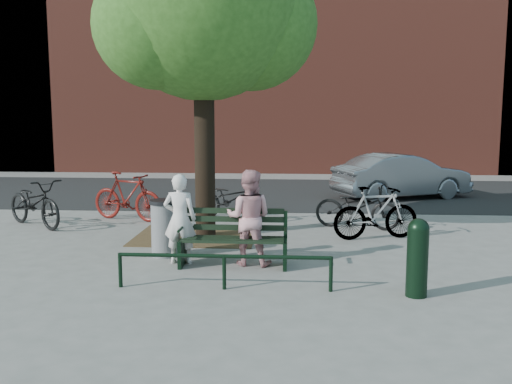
# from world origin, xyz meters

# --- Properties ---
(ground) EXTENTS (90.00, 90.00, 0.00)m
(ground) POSITION_xyz_m (0.00, 0.00, 0.00)
(ground) COLOR gray
(ground) RESTS_ON ground
(dirt_pit) EXTENTS (2.40, 2.00, 0.02)m
(dirt_pit) POSITION_xyz_m (-1.00, 2.20, 0.01)
(dirt_pit) COLOR brown
(dirt_pit) RESTS_ON ground
(road) EXTENTS (40.00, 7.00, 0.01)m
(road) POSITION_xyz_m (0.00, 8.50, 0.01)
(road) COLOR black
(road) RESTS_ON ground
(townhouse_row) EXTENTS (45.00, 4.00, 14.00)m
(townhouse_row) POSITION_xyz_m (0.17, 16.00, 6.25)
(townhouse_row) COLOR brown
(townhouse_row) RESTS_ON ground
(park_bench) EXTENTS (1.74, 0.54, 0.97)m
(park_bench) POSITION_xyz_m (-0.00, 0.08, 0.48)
(park_bench) COLOR black
(park_bench) RESTS_ON ground
(guard_railing) EXTENTS (3.06, 0.06, 0.51)m
(guard_railing) POSITION_xyz_m (0.00, -1.20, 0.40)
(guard_railing) COLOR black
(guard_railing) RESTS_ON ground
(street_tree) EXTENTS (4.20, 3.80, 6.50)m
(street_tree) POSITION_xyz_m (-0.75, 2.20, 4.42)
(street_tree) COLOR black
(street_tree) RESTS_ON ground
(person_left) EXTENTS (0.56, 0.38, 1.50)m
(person_left) POSITION_xyz_m (-0.90, 0.15, 0.75)
(person_left) COLOR silver
(person_left) RESTS_ON ground
(person_right) EXTENTS (0.83, 0.68, 1.57)m
(person_right) POSITION_xyz_m (0.24, 0.15, 0.79)
(person_right) COLOR #D18F95
(person_right) RESTS_ON ground
(bollard) EXTENTS (0.29, 0.29, 1.08)m
(bollard) POSITION_xyz_m (2.65, -1.32, 0.58)
(bollard) COLOR black
(bollard) RESTS_ON ground
(litter_bin) EXTENTS (0.48, 0.48, 0.99)m
(litter_bin) POSITION_xyz_m (-1.28, 0.60, 0.50)
(litter_bin) COLOR gray
(litter_bin) RESTS_ON ground
(bicycle_a) EXTENTS (2.03, 1.75, 1.05)m
(bicycle_a) POSITION_xyz_m (-4.69, 2.96, 0.53)
(bicycle_a) COLOR black
(bicycle_a) RESTS_ON ground
(bicycle_b) EXTENTS (1.94, 1.15, 1.13)m
(bicycle_b) POSITION_xyz_m (-2.87, 3.79, 0.56)
(bicycle_b) COLOR #5D110D
(bicycle_b) RESTS_ON ground
(bicycle_c) EXTENTS (1.95, 1.34, 0.97)m
(bicycle_c) POSITION_xyz_m (-0.50, 4.05, 0.48)
(bicycle_c) COLOR black
(bicycle_c) RESTS_ON ground
(bicycle_d) EXTENTS (1.82, 0.94, 1.05)m
(bicycle_d) POSITION_xyz_m (2.59, 2.20, 0.53)
(bicycle_d) COLOR gray
(bicycle_d) RESTS_ON ground
(bicycle_e) EXTENTS (1.93, 1.13, 0.96)m
(bicycle_e) POSITION_xyz_m (2.33, 3.22, 0.48)
(bicycle_e) COLOR black
(bicycle_e) RESTS_ON ground
(parked_car) EXTENTS (4.18, 2.84, 1.30)m
(parked_car) POSITION_xyz_m (4.07, 7.63, 0.65)
(parked_car) COLOR slate
(parked_car) RESTS_ON ground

